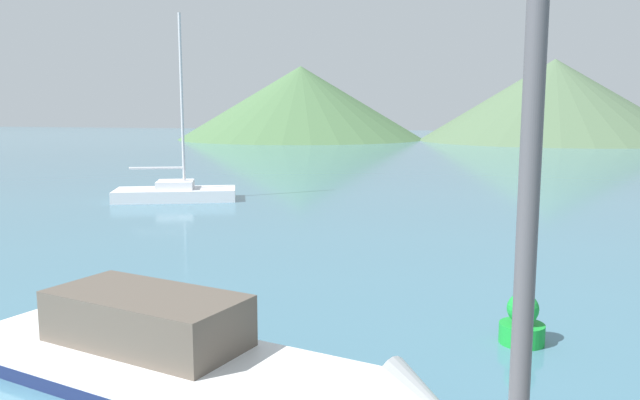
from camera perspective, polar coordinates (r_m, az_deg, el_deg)
The scene contains 6 objects.
streetlamp at distance 3.70m, azimuth 19.29°, elevation 16.23°, with size 0.41×0.41×5.43m.
motorboat_near at distance 8.48m, azimuth -9.92°, elevation -15.46°, with size 7.46×3.09×1.80m.
sailboat_inner at distance 27.38m, azimuth -13.06°, elevation 0.76°, with size 5.50×4.05×7.81m.
buoy_marker at distance 10.93m, azimuth 18.00°, elevation -10.62°, with size 0.73×0.73×0.84m.
hill_west at distance 86.05m, azimuth -1.77°, elevation 8.89°, with size 33.20×33.20×9.81m.
hill_central at distance 85.02m, azimuth 20.57°, elevation 8.54°, with size 33.47×33.47×10.26m.
Camera 1 is at (5.70, -3.30, 3.79)m, focal length 35.00 mm.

